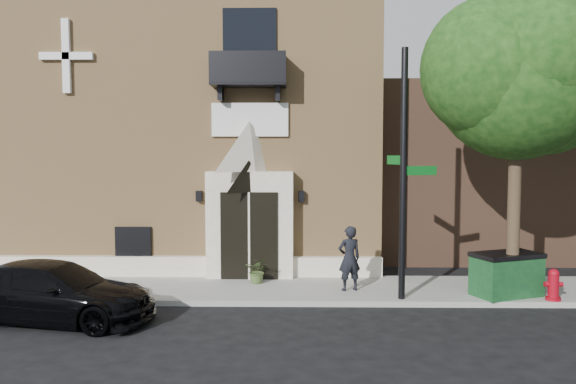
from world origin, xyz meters
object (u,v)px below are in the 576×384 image
(fire_hydrant, at_px, (553,285))
(pedestrian_near, at_px, (349,258))
(street_sign, at_px, (404,174))
(black_sedan, at_px, (54,292))
(dumpster, at_px, (506,274))

(fire_hydrant, relative_size, pedestrian_near, 0.46)
(street_sign, xyz_separation_m, fire_hydrant, (3.83, -0.12, -2.82))
(black_sedan, relative_size, fire_hydrant, 5.84)
(street_sign, height_order, dumpster, street_sign)
(black_sedan, bearing_deg, pedestrian_near, -61.86)
(pedestrian_near, bearing_deg, fire_hydrant, 152.01)
(fire_hydrant, bearing_deg, black_sedan, -172.95)
(black_sedan, xyz_separation_m, fire_hydrant, (12.18, 1.51, -0.14))
(street_sign, bearing_deg, black_sedan, 175.33)
(fire_hydrant, bearing_deg, pedestrian_near, 169.48)
(fire_hydrant, distance_m, pedestrian_near, 5.23)
(black_sedan, bearing_deg, fire_hydrant, -73.99)
(black_sedan, relative_size, pedestrian_near, 2.68)
(street_sign, relative_size, fire_hydrant, 7.84)
(black_sedan, xyz_separation_m, dumpster, (11.15, 1.96, 0.04))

